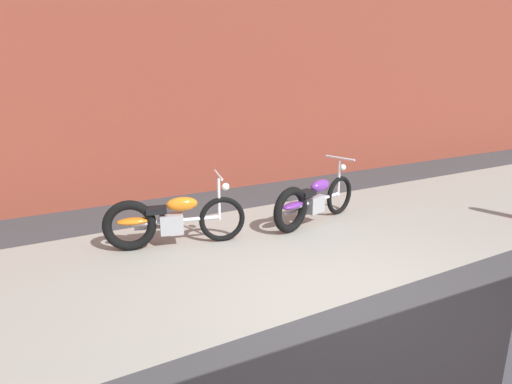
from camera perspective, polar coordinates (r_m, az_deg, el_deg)
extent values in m
plane|color=#38383A|center=(4.86, 12.27, -14.31)|extent=(80.00, 80.00, 0.00)
cube|color=gray|center=(6.13, 1.45, -7.41)|extent=(36.00, 3.50, 0.01)
cube|color=brown|center=(8.83, -10.55, 20.11)|extent=(36.00, 0.50, 6.27)
torus|color=black|center=(6.26, -4.55, -3.66)|extent=(0.68, 0.24, 0.68)
torus|color=black|center=(6.16, -16.54, -4.34)|extent=(0.74, 0.30, 0.73)
cylinder|color=silver|center=(6.17, -10.51, -3.78)|extent=(1.21, 0.35, 0.06)
cube|color=#99999E|center=(6.18, -11.23, -4.18)|extent=(0.36, 0.29, 0.28)
ellipsoid|color=orange|center=(6.10, -9.87, -1.59)|extent=(0.47, 0.29, 0.20)
ellipsoid|color=orange|center=(6.14, -16.12, -3.78)|extent=(0.47, 0.28, 0.10)
cube|color=black|center=(6.10, -13.21, -2.37)|extent=(0.32, 0.26, 0.08)
cylinder|color=silver|center=(6.16, -4.97, -0.97)|extent=(0.05, 0.05, 0.62)
cylinder|color=silver|center=(6.07, -5.05, 2.30)|extent=(0.17, 0.57, 0.03)
sphere|color=white|center=(6.13, -4.09, 0.72)|extent=(0.11, 0.11, 0.11)
cylinder|color=silver|center=(6.34, -13.46, -4.58)|extent=(0.55, 0.19, 0.06)
torus|color=black|center=(7.60, 11.09, -0.43)|extent=(0.68, 0.26, 0.68)
torus|color=black|center=(6.60, 4.67, -2.40)|extent=(0.74, 0.32, 0.73)
cylinder|color=silver|center=(7.08, 8.11, -1.14)|extent=(1.20, 0.39, 0.06)
cube|color=#99999E|center=(7.03, 7.70, -1.58)|extent=(0.37, 0.30, 0.28)
ellipsoid|color=#6B2D93|center=(7.08, 8.58, 0.86)|extent=(0.47, 0.30, 0.20)
ellipsoid|color=#6B2D93|center=(6.62, 4.96, -1.82)|extent=(0.47, 0.29, 0.10)
cube|color=black|center=(6.82, 6.74, -0.16)|extent=(0.32, 0.27, 0.08)
cylinder|color=silver|center=(7.49, 11.04, 1.79)|extent=(0.05, 0.05, 0.62)
cylinder|color=silver|center=(7.42, 11.18, 4.49)|extent=(0.19, 0.57, 0.03)
sphere|color=white|center=(7.54, 11.54, 3.24)|extent=(0.11, 0.11, 0.11)
cylinder|color=silver|center=(6.97, 5.49, -2.37)|extent=(0.55, 0.21, 0.06)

